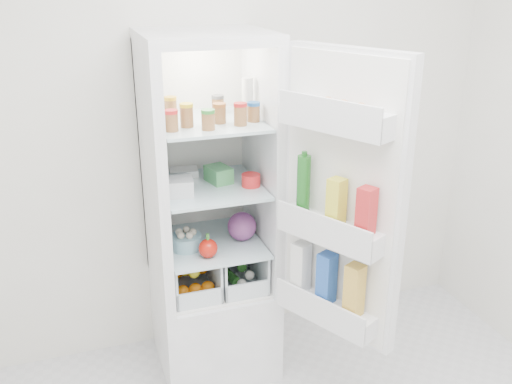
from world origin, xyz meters
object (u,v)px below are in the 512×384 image
object	(u,v)px
refrigerator	(209,250)
red_cabbage	(242,226)
mushroom_bowl	(186,242)
fridge_door	(339,208)

from	to	relation	value
refrigerator	red_cabbage	size ratio (longest dim) A/B	12.08
refrigerator	mushroom_bowl	xyz separation A→B (m)	(-0.14, -0.10, 0.12)
refrigerator	mushroom_bowl	bearing A→B (deg)	-145.11
refrigerator	fridge_door	xyz separation A→B (m)	(0.44, -0.60, 0.43)
red_cabbage	fridge_door	xyz separation A→B (m)	(0.28, -0.51, 0.27)
mushroom_bowl	fridge_door	size ratio (longest dim) A/B	0.12
red_cabbage	mushroom_bowl	world-z (taller)	red_cabbage
refrigerator	fridge_door	world-z (taller)	refrigerator
red_cabbage	mushroom_bowl	distance (m)	0.30
red_cabbage	fridge_door	world-z (taller)	fridge_door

